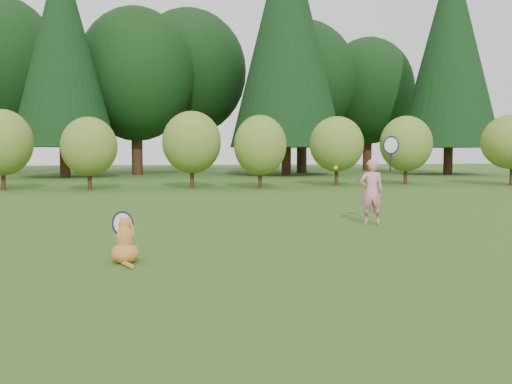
{
  "coord_description": "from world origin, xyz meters",
  "views": [
    {
      "loc": [
        -1.3,
        -6.81,
        1.24
      ],
      "look_at": [
        0.2,
        0.8,
        0.7
      ],
      "focal_mm": 40.0,
      "sensor_mm": 36.0,
      "label": 1
    }
  ],
  "objects": [
    {
      "name": "ground",
      "position": [
        0.0,
        0.0,
        0.0
      ],
      "size": [
        100.0,
        100.0,
        0.0
      ],
      "primitive_type": "plane",
      "color": "#265116",
      "rests_on": "ground"
    },
    {
      "name": "shrub_row",
      "position": [
        0.0,
        13.0,
        1.4
      ],
      "size": [
        28.0,
        3.0,
        2.8
      ],
      "primitive_type": null,
      "color": "#537123",
      "rests_on": "ground"
    },
    {
      "name": "woodland_backdrop",
      "position": [
        0.0,
        23.0,
        7.5
      ],
      "size": [
        48.0,
        10.0,
        15.0
      ],
      "primitive_type": null,
      "color": "black",
      "rests_on": "ground"
    },
    {
      "name": "child",
      "position": [
        2.54,
        2.37,
        0.59
      ],
      "size": [
        0.65,
        0.43,
        1.69
      ],
      "rotation": [
        0.0,
        0.0,
        2.9
      ],
      "color": "pink",
      "rests_on": "ground"
    },
    {
      "name": "cat",
      "position": [
        -1.52,
        -0.29,
        0.27
      ],
      "size": [
        0.4,
        0.73,
        0.72
      ],
      "rotation": [
        0.0,
        0.0,
        -0.11
      ],
      "color": "#BB7724",
      "rests_on": "ground"
    },
    {
      "name": "tennis_ball",
      "position": [
        1.34,
        0.79,
        1.03
      ],
      "size": [
        0.06,
        0.06,
        0.06
      ],
      "color": "#A4CD18",
      "rests_on": "ground"
    }
  ]
}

